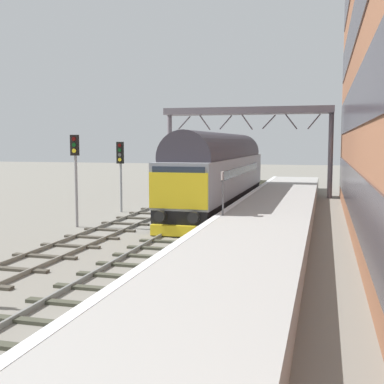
% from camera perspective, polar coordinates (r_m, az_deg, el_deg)
% --- Properties ---
extents(ground_plane, '(140.00, 140.00, 0.00)m').
position_cam_1_polar(ground_plane, '(25.14, 0.63, -3.73)').
color(ground_plane, gray).
rests_on(ground_plane, ground).
extents(track_main, '(2.50, 60.00, 0.15)m').
position_cam_1_polar(track_main, '(25.13, 0.63, -3.60)').
color(track_main, slate).
rests_on(track_main, ground).
extents(track_adjacent_west, '(2.50, 60.00, 0.15)m').
position_cam_1_polar(track_adjacent_west, '(26.20, -6.84, -3.26)').
color(track_adjacent_west, slate).
rests_on(track_adjacent_west, ground).
extents(station_platform, '(4.00, 44.00, 1.01)m').
position_cam_1_polar(station_platform, '(24.44, 8.85, -2.88)').
color(station_platform, '#A6A4A0').
rests_on(station_platform, ground).
extents(diesel_locomotive, '(2.74, 18.14, 4.68)m').
position_cam_1_polar(diesel_locomotive, '(30.15, 3.19, 2.57)').
color(diesel_locomotive, black).
rests_on(diesel_locomotive, ground).
extents(signal_post_mid, '(0.44, 0.22, 4.47)m').
position_cam_1_polar(signal_post_mid, '(24.70, -13.14, 2.67)').
color(signal_post_mid, gray).
rests_on(signal_post_mid, ground).
extents(signal_post_far, '(0.44, 0.22, 4.14)m').
position_cam_1_polar(signal_post_far, '(29.66, -8.15, 2.93)').
color(signal_post_far, gray).
rests_on(signal_post_far, ground).
extents(platform_number_sign, '(0.10, 0.44, 1.86)m').
position_cam_1_polar(platform_number_sign, '(21.28, 3.53, 0.67)').
color(platform_number_sign, slate).
rests_on(platform_number_sign, station_platform).
extents(overhead_footbridge, '(12.81, 2.00, 6.75)m').
position_cam_1_polar(overhead_footbridge, '(38.75, 6.32, 8.62)').
color(overhead_footbridge, slate).
rests_on(overhead_footbridge, ground).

